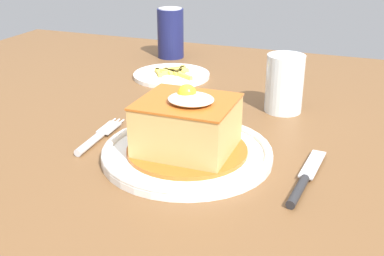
% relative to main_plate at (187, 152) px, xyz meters
% --- Properties ---
extents(dining_table, '(1.47, 1.03, 0.76)m').
position_rel_main_plate_xyz_m(dining_table, '(-0.06, 0.17, -0.10)').
color(dining_table, brown).
rests_on(dining_table, ground_plane).
extents(main_plate, '(0.25, 0.25, 0.02)m').
position_rel_main_plate_xyz_m(main_plate, '(0.00, 0.00, 0.00)').
color(main_plate, white).
rests_on(main_plate, dining_table).
extents(sandwich_meal, '(0.18, 0.18, 0.10)m').
position_rel_main_plate_xyz_m(sandwich_meal, '(0.00, -0.00, 0.04)').
color(sandwich_meal, '#B75B1E').
rests_on(sandwich_meal, main_plate).
extents(fork, '(0.02, 0.14, 0.01)m').
position_rel_main_plate_xyz_m(fork, '(-0.16, 0.00, -0.00)').
color(fork, silver).
rests_on(fork, dining_table).
extents(knife, '(0.03, 0.17, 0.01)m').
position_rel_main_plate_xyz_m(knife, '(0.17, -0.03, -0.00)').
color(knife, '#262628').
rests_on(knife, dining_table).
extents(soda_can, '(0.07, 0.07, 0.12)m').
position_rel_main_plate_xyz_m(soda_can, '(-0.25, 0.52, 0.05)').
color(soda_can, '#191E51').
rests_on(soda_can, dining_table).
extents(drinking_glass, '(0.07, 0.07, 0.10)m').
position_rel_main_plate_xyz_m(drinking_glass, '(0.09, 0.24, 0.04)').
color(drinking_glass, gold).
rests_on(drinking_glass, dining_table).
extents(side_plate_fries, '(0.17, 0.17, 0.02)m').
position_rel_main_plate_xyz_m(side_plate_fries, '(-0.18, 0.36, -0.00)').
color(side_plate_fries, white).
rests_on(side_plate_fries, dining_table).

